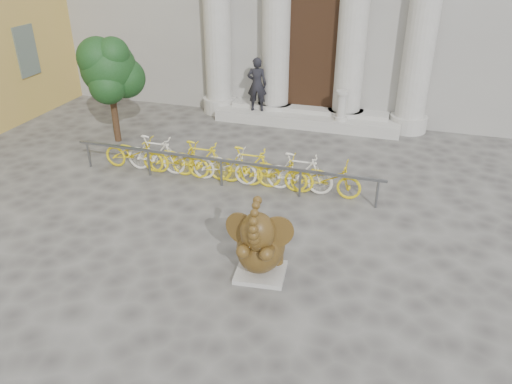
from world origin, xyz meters
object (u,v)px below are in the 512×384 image
(tree, at_px, (109,70))
(pedestrian, at_px, (257,84))
(bike_rack, at_px, (225,163))
(elephant_statue, at_px, (260,246))

(tree, relative_size, pedestrian, 1.78)
(bike_rack, relative_size, tree, 2.56)
(elephant_statue, relative_size, tree, 0.58)
(bike_rack, height_order, pedestrian, pedestrian)
(bike_rack, bearing_deg, tree, 158.17)
(elephant_statue, bearing_deg, tree, 133.51)
(elephant_statue, xyz_separation_m, bike_rack, (-1.99, 3.48, -0.16))
(bike_rack, xyz_separation_m, tree, (-4.05, 1.62, 1.67))
(elephant_statue, height_order, bike_rack, elephant_statue)
(bike_rack, distance_m, pedestrian, 4.71)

